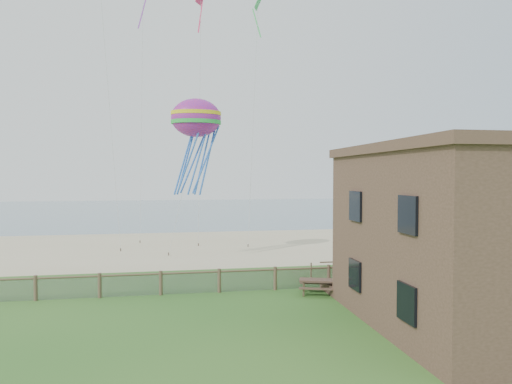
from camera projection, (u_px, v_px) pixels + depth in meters
ground at (234, 331)px, 17.98m from camera, size 160.00×160.00×0.00m
sand_beach at (201, 246)px, 39.62m from camera, size 72.00×20.00×0.02m
ocean at (187, 210)px, 82.90m from camera, size 160.00×68.00×0.02m
chainlink_fence at (219, 282)px, 23.86m from camera, size 36.20×0.20×1.25m
motel_deck at (456, 282)px, 25.18m from camera, size 15.00×2.00×0.50m
picnic_table at (319, 286)px, 23.55m from camera, size 2.38×2.06×0.85m
octopus_kite at (196, 144)px, 32.08m from camera, size 3.84×2.95×7.27m
kite_red at (201, 7)px, 35.21m from camera, size 2.18×1.93×2.87m
kite_green at (258, 14)px, 34.61m from camera, size 2.02×1.56×2.75m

